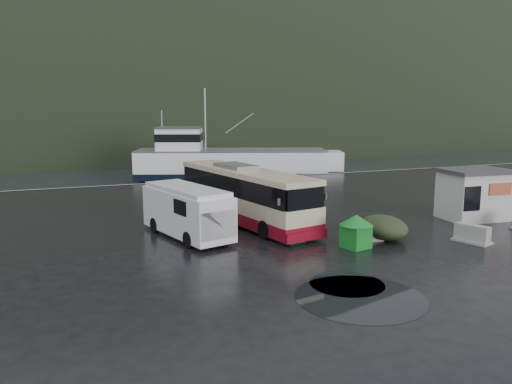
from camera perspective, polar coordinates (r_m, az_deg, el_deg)
name	(u,v)px	position (r m, az deg, el deg)	size (l,w,h in m)	color
ground	(282,243)	(22.77, 2.94, -5.82)	(160.00, 160.00, 0.00)	black
harbor_water	(100,132)	(130.45, -17.40, 6.61)	(300.00, 180.00, 0.02)	black
quay_edge	(182,182)	(41.45, -8.46, 1.16)	(160.00, 0.60, 1.50)	#999993
headland	(100,119)	(270.73, -17.42, 7.99)	(780.00, 540.00, 570.00)	black
coach_bus	(245,222)	(26.83, -1.31, -3.41)	(2.75, 10.80, 3.05)	beige
white_van	(188,236)	(24.04, -7.83, -5.06)	(2.00, 5.80, 2.42)	white
waste_bin_left	(355,248)	(22.42, 11.29, -6.24)	(1.06, 1.06, 1.47)	#168027
waste_bin_right	(292,241)	(23.15, 4.16, -5.57)	(0.97, 0.97, 1.34)	#168027
dome_tent	(383,238)	(24.24, 14.33, -5.15)	(1.97, 2.76, 1.08)	#2E3721
ticket_kiosk	(472,219)	(29.98, 23.42, -2.82)	(3.54, 2.68, 2.77)	beige
jersey_barrier_a	(471,242)	(24.88, 23.41, -5.28)	(0.81, 1.62, 0.81)	#999993
jersey_barrier_b	(370,238)	(24.19, 12.87, -5.12)	(0.73, 1.46, 0.73)	#999993
fishing_trawler	(231,166)	(52.05, -2.83, 2.99)	(23.00, 5.07, 9.20)	white
puddles	(362,264)	(20.17, 12.06, -8.08)	(12.50, 15.85, 0.01)	black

